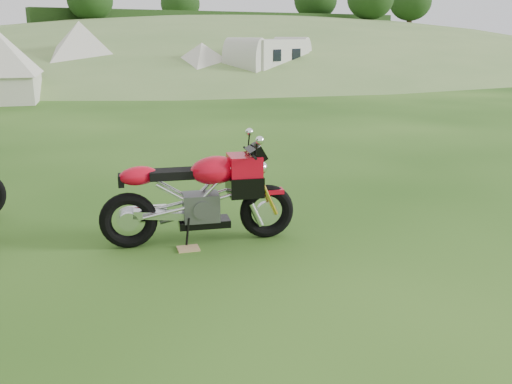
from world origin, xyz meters
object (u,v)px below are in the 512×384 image
tent_right (202,64)px  sport_motorcycle (199,189)px  tent_mid (81,56)px  caravan (269,63)px  plywood_board (188,249)px

tent_right → sport_motorcycle: bearing=-127.3°
tent_mid → caravan: tent_mid is taller
plywood_board → caravan: bearing=53.2°
caravan → tent_mid: bearing=123.9°
sport_motorcycle → tent_right: 19.95m
plywood_board → caravan: 21.15m
sport_motorcycle → caravan: 20.86m
plywood_board → tent_mid: tent_mid is taller
tent_mid → plywood_board: bearing=-94.4°
sport_motorcycle → plywood_board: sport_motorcycle is taller
sport_motorcycle → plywood_board: (-0.24, -0.15, -0.68)m
sport_motorcycle → tent_mid: tent_mid is taller
tent_mid → caravan: bearing=-24.9°
tent_right → caravan: bearing=-25.4°
sport_motorcycle → plywood_board: bearing=-126.9°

